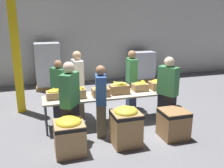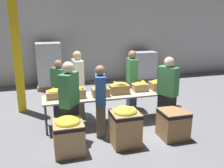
# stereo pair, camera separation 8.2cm
# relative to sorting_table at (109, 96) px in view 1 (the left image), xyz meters

# --- Properties ---
(ground_plane) EXTENTS (30.00, 30.00, 0.00)m
(ground_plane) POSITION_rel_sorting_table_xyz_m (0.00, 0.00, -0.71)
(ground_plane) COLOR slate
(wall_back) EXTENTS (16.00, 0.08, 4.00)m
(wall_back) POSITION_rel_sorting_table_xyz_m (0.00, 4.40, 1.29)
(wall_back) COLOR silver
(wall_back) RESTS_ON ground_plane
(sorting_table) EXTENTS (3.25, 0.71, 0.75)m
(sorting_table) POSITION_rel_sorting_table_xyz_m (0.00, 0.00, 0.00)
(sorting_table) COLOR #B2A893
(sorting_table) RESTS_ON ground_plane
(banana_box_0) EXTENTS (0.39, 0.30, 0.25)m
(banana_box_0) POSITION_rel_sorting_table_xyz_m (-1.32, 0.07, 0.16)
(banana_box_0) COLOR tan
(banana_box_0) RESTS_ON sorting_table
(banana_box_1) EXTENTS (0.39, 0.31, 0.28)m
(banana_box_1) POSITION_rel_sorting_table_xyz_m (-0.81, -0.01, 0.18)
(banana_box_1) COLOR tan
(banana_box_1) RESTS_ON sorting_table
(banana_box_2) EXTENTS (0.41, 0.27, 0.27)m
(banana_box_2) POSITION_rel_sorting_table_xyz_m (-0.24, -0.08, 0.18)
(banana_box_2) COLOR #A37A4C
(banana_box_2) RESTS_ON sorting_table
(banana_box_3) EXTENTS (0.48, 0.30, 0.31)m
(banana_box_3) POSITION_rel_sorting_table_xyz_m (0.26, -0.01, 0.20)
(banana_box_3) COLOR #A37A4C
(banana_box_3) RESTS_ON sorting_table
(banana_box_4) EXTENTS (0.38, 0.31, 0.25)m
(banana_box_4) POSITION_rel_sorting_table_xyz_m (0.85, 0.08, 0.16)
(banana_box_4) COLOR tan
(banana_box_4) RESTS_ON sorting_table
(banana_box_5) EXTENTS (0.48, 0.34, 0.26)m
(banana_box_5) POSITION_rel_sorting_table_xyz_m (1.38, 0.08, 0.18)
(banana_box_5) COLOR #A37A4C
(banana_box_5) RESTS_ON sorting_table
(volunteer_0) EXTENTS (0.28, 0.48, 1.71)m
(volunteer_0) POSITION_rel_sorting_table_xyz_m (0.87, 0.75, 0.15)
(volunteer_0) COLOR #2D3856
(volunteer_0) RESTS_ON ground_plane
(volunteer_1) EXTENTS (0.43, 0.52, 1.73)m
(volunteer_1) POSITION_rel_sorting_table_xyz_m (1.25, -0.63, 0.16)
(volunteer_1) COLOR black
(volunteer_1) RESTS_ON ground_plane
(volunteer_2) EXTENTS (0.27, 0.49, 1.76)m
(volunteer_2) POSITION_rel_sorting_table_xyz_m (-0.67, 0.73, 0.17)
(volunteer_2) COLOR #6B604C
(volunteer_2) RESTS_ON ground_plane
(volunteer_3) EXTENTS (0.46, 0.52, 1.76)m
(volunteer_3) POSITION_rel_sorting_table_xyz_m (-1.06, -0.73, 0.17)
(volunteer_3) COLOR black
(volunteer_3) RESTS_ON ground_plane
(volunteer_4) EXTENTS (0.29, 0.47, 1.62)m
(volunteer_4) POSITION_rel_sorting_table_xyz_m (-0.37, -0.60, 0.10)
(volunteer_4) COLOR #6B604C
(volunteer_4) RESTS_ON ground_plane
(volunteer_5) EXTENTS (0.43, 0.46, 1.56)m
(volunteer_5) POSITION_rel_sorting_table_xyz_m (-1.17, 0.64, 0.07)
(volunteer_5) COLOR black
(volunteer_5) RESTS_ON ground_plane
(donation_bin_0) EXTENTS (0.59, 0.59, 0.76)m
(donation_bin_0) POSITION_rel_sorting_table_xyz_m (-1.16, -1.17, -0.31)
(donation_bin_0) COLOR tan
(donation_bin_0) RESTS_ON ground_plane
(donation_bin_1) EXTENTS (0.57, 0.57, 0.84)m
(donation_bin_1) POSITION_rel_sorting_table_xyz_m (0.01, -1.17, -0.26)
(donation_bin_1) COLOR #A37A4C
(donation_bin_1) RESTS_ON ground_plane
(donation_bin_2) EXTENTS (0.57, 0.57, 0.64)m
(donation_bin_2) POSITION_rel_sorting_table_xyz_m (1.14, -1.17, -0.36)
(donation_bin_2) COLOR olive
(donation_bin_2) RESTS_ON ground_plane
(support_pillar) EXTENTS (0.21, 0.21, 4.00)m
(support_pillar) POSITION_rel_sorting_table_xyz_m (-2.18, 1.46, 1.29)
(support_pillar) COLOR yellow
(support_pillar) RESTS_ON ground_plane
(pallet_stack_0) EXTENTS (0.95, 0.95, 1.69)m
(pallet_stack_0) POSITION_rel_sorting_table_xyz_m (-1.30, 3.70, 0.13)
(pallet_stack_0) COLOR olive
(pallet_stack_0) RESTS_ON ground_plane
(pallet_stack_1) EXTENTS (0.97, 0.97, 1.22)m
(pallet_stack_1) POSITION_rel_sorting_table_xyz_m (2.49, 3.78, -0.11)
(pallet_stack_1) COLOR olive
(pallet_stack_1) RESTS_ON ground_plane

